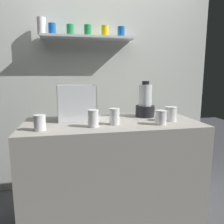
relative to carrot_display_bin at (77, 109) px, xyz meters
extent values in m
plane|color=#4C4C51|center=(0.27, -0.13, -0.99)|extent=(8.00, 8.00, 0.00)
cube|color=#9E998E|center=(0.27, -0.13, -0.54)|extent=(1.40, 0.64, 0.90)
cube|color=silver|center=(0.27, 0.64, 0.26)|extent=(2.60, 0.04, 2.50)
cube|color=silver|center=(0.15, 0.52, 0.66)|extent=(0.94, 0.20, 0.02)
cylinder|color=#1959B2|center=(-0.21, 0.51, 0.73)|extent=(0.08, 0.08, 0.11)
cylinder|color=#268C4C|center=(-0.03, 0.53, 0.73)|extent=(0.08, 0.08, 0.11)
cylinder|color=#268C4C|center=(0.15, 0.52, 0.73)|extent=(0.08, 0.08, 0.11)
cylinder|color=yellow|center=(0.32, 0.52, 0.73)|extent=(0.08, 0.08, 0.11)
cylinder|color=#1959B2|center=(0.50, 0.53, 0.73)|extent=(0.08, 0.08, 0.11)
cylinder|color=white|center=(-0.31, 0.52, 0.75)|extent=(0.08, 0.08, 0.16)
cube|color=white|center=(0.00, 0.00, -0.09)|extent=(0.31, 0.21, 0.01)
cube|color=white|center=(0.00, -0.10, 0.05)|extent=(0.31, 0.01, 0.29)
cube|color=white|center=(0.00, 0.10, 0.05)|extent=(0.31, 0.01, 0.29)
cube|color=white|center=(-0.15, 0.00, 0.05)|extent=(0.01, 0.21, 0.29)
cube|color=white|center=(0.15, 0.00, 0.05)|extent=(0.01, 0.21, 0.29)
cone|color=orange|center=(-0.03, 0.00, -0.07)|extent=(0.14, 0.15, 0.03)
cone|color=orange|center=(0.04, 0.01, -0.07)|extent=(0.08, 0.15, 0.03)
cone|color=orange|center=(0.04, 0.00, -0.07)|extent=(0.17, 0.11, 0.03)
cone|color=orange|center=(0.01, 0.01, -0.07)|extent=(0.15, 0.04, 0.03)
cone|color=orange|center=(0.01, -0.01, -0.03)|extent=(0.04, 0.15, 0.03)
cone|color=orange|center=(0.03, -0.01, -0.04)|extent=(0.15, 0.06, 0.03)
cone|color=orange|center=(0.01, -0.01, -0.05)|extent=(0.14, 0.13, 0.03)
cone|color=orange|center=(-0.01, 0.00, -0.04)|extent=(0.07, 0.18, 0.03)
cone|color=orange|center=(-0.05, 0.00, 0.00)|extent=(0.11, 0.16, 0.03)
cone|color=orange|center=(0.01, 0.00, -0.02)|extent=(0.09, 0.14, 0.03)
cylinder|color=black|center=(0.60, 0.03, -0.04)|extent=(0.17, 0.17, 0.10)
cylinder|color=silver|center=(0.60, 0.03, 0.10)|extent=(0.12, 0.12, 0.19)
cylinder|color=orange|center=(0.60, 0.03, 0.03)|extent=(0.10, 0.10, 0.04)
cylinder|color=black|center=(0.60, 0.03, 0.21)|extent=(0.06, 0.06, 0.03)
cylinder|color=white|center=(-0.27, -0.30, -0.04)|extent=(0.08, 0.08, 0.10)
cylinder|color=orange|center=(-0.27, -0.30, -0.06)|extent=(0.07, 0.07, 0.07)
cylinder|color=white|center=(-0.27, -0.30, 0.01)|extent=(0.08, 0.08, 0.01)
cylinder|color=white|center=(0.10, -0.27, -0.03)|extent=(0.08, 0.08, 0.12)
cylinder|color=orange|center=(0.10, -0.27, -0.05)|extent=(0.07, 0.07, 0.08)
cylinder|color=white|center=(0.10, -0.27, 0.03)|extent=(0.08, 0.08, 0.01)
cylinder|color=white|center=(0.27, -0.23, -0.03)|extent=(0.08, 0.08, 0.12)
cylinder|color=yellow|center=(0.27, -0.23, -0.05)|extent=(0.07, 0.07, 0.08)
cylinder|color=white|center=(0.27, -0.23, 0.03)|extent=(0.08, 0.08, 0.01)
cylinder|color=white|center=(0.61, -0.30, -0.04)|extent=(0.08, 0.08, 0.10)
cylinder|color=orange|center=(0.61, -0.30, -0.06)|extent=(0.08, 0.08, 0.06)
cylinder|color=white|center=(0.61, -0.30, 0.01)|extent=(0.09, 0.09, 0.01)
cylinder|color=white|center=(0.75, -0.19, -0.04)|extent=(0.09, 0.09, 0.11)
cylinder|color=orange|center=(0.75, -0.19, -0.05)|extent=(0.08, 0.08, 0.09)
cylinder|color=white|center=(0.75, -0.19, 0.02)|extent=(0.09, 0.09, 0.01)
camera|label=1|loc=(-0.06, -1.79, 0.28)|focal=34.51mm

